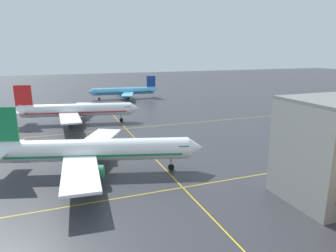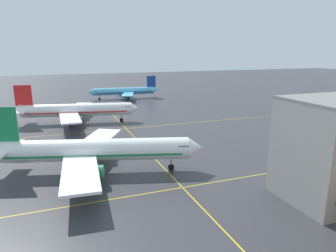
% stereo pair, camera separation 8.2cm
% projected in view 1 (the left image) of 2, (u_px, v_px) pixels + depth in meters
% --- Properties ---
extents(airliner_second_row, '(39.13, 33.39, 12.38)m').
position_uv_depth(airliner_second_row, '(93.00, 150.00, 54.88)').
color(airliner_second_row, white).
rests_on(airliner_second_row, ground).
extents(airliner_third_row, '(38.16, 32.42, 11.92)m').
position_uv_depth(airliner_third_row, '(76.00, 110.00, 92.60)').
color(airliner_third_row, white).
rests_on(airliner_third_row, ground).
extents(airliner_far_left_stand, '(32.83, 28.19, 10.20)m').
position_uv_depth(airliner_far_left_stand, '(125.00, 91.00, 140.48)').
color(airliner_far_left_stand, '#5BB7E5').
rests_on(airliner_far_left_stand, ground).
extents(taxiway_markings, '(123.66, 136.01, 0.01)m').
position_uv_depth(taxiway_markings, '(183.00, 187.00, 49.65)').
color(taxiway_markings, yellow).
rests_on(taxiway_markings, ground).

